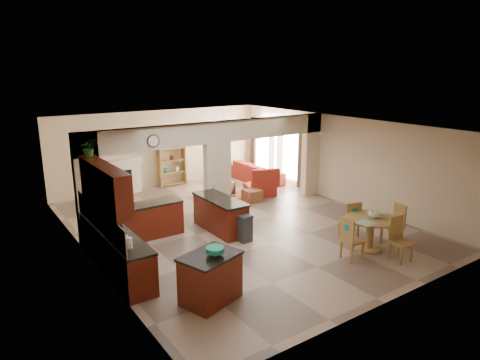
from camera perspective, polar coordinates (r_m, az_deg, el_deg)
floor at (r=12.07m, az=-0.46°, el=-5.98°), size 10.00×10.00×0.00m
ceiling at (r=11.38m, az=-0.49°, el=7.32°), size 10.00×10.00×0.00m
wall_back at (r=15.95m, az=-10.59°, el=4.12°), size 8.00×0.00×8.00m
wall_front at (r=8.18m, az=19.62°, el=-6.69°), size 8.00×0.00×8.00m
wall_left at (r=10.06m, az=-19.75°, el=-2.73°), size 0.00×10.00×10.00m
wall_right at (r=14.21m, az=13.04°, el=2.71°), size 0.00×10.00×10.00m
partition_left_pier at (r=11.06m, az=-19.62°, el=-1.17°), size 0.60×0.25×2.80m
partition_center_pier at (r=12.54m, az=-3.03°, el=0.08°), size 0.80×0.25×2.20m
partition_right_pier at (r=14.68m, az=9.39°, el=3.27°), size 0.60×0.25×2.80m
partition_header at (r=12.26m, az=-3.11°, el=6.42°), size 8.00×0.25×0.60m
kitchen_counter at (r=10.34m, az=-14.96°, el=-7.39°), size 2.52×3.29×1.48m
upper_cabinets at (r=9.22m, az=-17.65°, el=-0.73°), size 0.35×2.40×0.90m
peninsula at (r=11.52m, az=-2.64°, el=-4.61°), size 0.70×1.85×0.91m
wall_clock at (r=11.23m, az=-11.48°, el=5.12°), size 0.34×0.03×0.34m
rug at (r=14.35m, az=-1.17°, el=-2.55°), size 1.60×1.30×0.01m
fireplace at (r=15.39m, az=-15.63°, el=0.45°), size 1.60×0.35×1.20m
shelving_unit at (r=16.02m, az=-9.10°, el=2.42°), size 1.00×0.32×1.80m
window_a at (r=15.84m, az=6.83°, el=3.46°), size 0.02×0.90×1.90m
window_b at (r=17.13m, az=3.08°, el=4.40°), size 0.02×0.90×1.90m
glazed_door at (r=16.51m, az=4.87°, el=3.44°), size 0.02×0.70×2.10m
drape_a_left at (r=15.38m, az=8.18°, el=3.08°), size 0.10×0.28×2.30m
drape_a_right at (r=16.26m, az=5.33°, el=3.80°), size 0.10×0.28×2.30m
drape_b_left at (r=16.64m, az=4.23°, el=4.07°), size 0.10×0.28×2.30m
drape_b_right at (r=17.58m, az=1.79°, el=4.68°), size 0.10×0.28×2.30m
ceiling_fan at (r=14.72m, az=-2.18°, el=8.06°), size 1.00×1.00×0.10m
kitchen_island at (r=8.20m, az=-3.97°, el=-12.88°), size 1.27×1.07×0.94m
teal_bowl at (r=7.93m, az=-3.34°, el=-9.47°), size 0.34×0.34×0.16m
trash_can at (r=10.84m, az=0.70°, el=-6.63°), size 0.32×0.27×0.64m
dining_table at (r=10.75m, az=16.97°, el=-6.27°), size 1.20×1.20×0.82m
fruit_bowl at (r=10.66m, az=17.54°, el=-4.38°), size 0.31×0.31×0.16m
sofa at (r=16.54m, az=2.20°, el=1.05°), size 2.47×0.99×0.72m
chaise at (r=14.78m, az=2.67°, el=-1.28°), size 1.18×1.06×0.39m
armchair at (r=14.16m, az=-2.33°, el=-1.45°), size 0.99×0.99×0.65m
ottoman at (r=14.09m, az=1.64°, el=-2.08°), size 0.57×0.57×0.39m
plant at (r=9.95m, az=-19.52°, el=4.08°), size 0.37×0.33×0.41m
chair_north at (r=11.20m, az=14.59°, el=-5.13°), size 0.52×0.52×1.02m
chair_east at (r=11.33m, az=20.02°, el=-5.33°), size 0.51×0.51×1.02m
chair_south at (r=10.43m, az=20.40°, el=-7.10°), size 0.46×0.46×1.02m
chair_west at (r=10.07m, az=14.45°, el=-7.41°), size 0.45×0.45×1.02m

